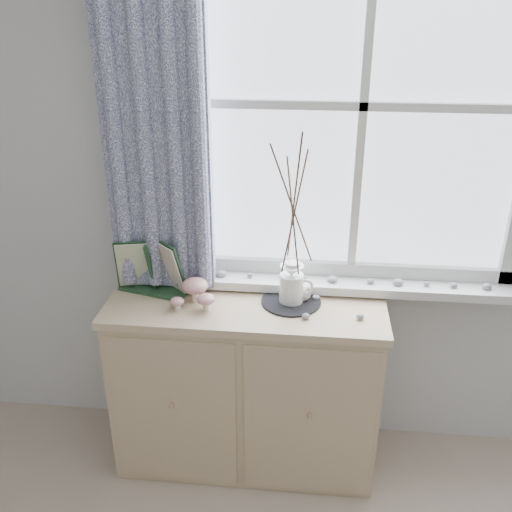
# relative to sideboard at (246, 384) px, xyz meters

# --- Properties ---
(room_shell) EXTENTS (4.04, 4.04, 2.62)m
(room_shell) POSITION_rel_sideboard_xyz_m (0.16, -1.62, 1.23)
(room_shell) COLOR #BBBBB9
(room_shell) RESTS_ON ground
(sideboard) EXTENTS (1.20, 0.45, 0.85)m
(sideboard) POSITION_rel_sideboard_xyz_m (0.00, 0.00, 0.00)
(sideboard) COLOR #C2B087
(sideboard) RESTS_ON ground
(botanical_book) EXTENTS (0.38, 0.22, 0.25)m
(botanical_book) POSITION_rel_sideboard_xyz_m (-0.42, 0.04, 0.55)
(botanical_book) COLOR #1F4126
(botanical_book) RESTS_ON sideboard
(toadstool_cluster) EXTENTS (0.19, 0.17, 0.11)m
(toadstool_cluster) POSITION_rel_sideboard_xyz_m (-0.21, -0.02, 0.49)
(toadstool_cluster) COLOR white
(toadstool_cluster) RESTS_ON sideboard
(wooden_eggs) EXTENTS (0.10, 0.12, 0.08)m
(wooden_eggs) POSITION_rel_sideboard_xyz_m (-0.27, 0.11, 0.46)
(wooden_eggs) COLOR tan
(wooden_eggs) RESTS_ON sideboard
(songbird_figurine) EXTENTS (0.15, 0.09, 0.07)m
(songbird_figurine) POSITION_rel_sideboard_xyz_m (0.23, 0.05, 0.46)
(songbird_figurine) COLOR beige
(songbird_figurine) RESTS_ON sideboard
(crocheted_doily) EXTENTS (0.26, 0.26, 0.01)m
(crocheted_doily) POSITION_rel_sideboard_xyz_m (0.19, 0.03, 0.43)
(crocheted_doily) COLOR black
(crocheted_doily) RESTS_ON sideboard
(twig_pitcher) EXTENTS (0.36, 0.36, 0.77)m
(twig_pitcher) POSITION_rel_sideboard_xyz_m (0.19, 0.03, 0.87)
(twig_pitcher) COLOR white
(twig_pitcher) RESTS_ON crocheted_doily
(sideboard_pebbles) EXTENTS (0.25, 0.19, 0.02)m
(sideboard_pebbles) POSITION_rel_sideboard_xyz_m (0.35, -0.03, 0.44)
(sideboard_pebbles) COLOR #959598
(sideboard_pebbles) RESTS_ON sideboard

